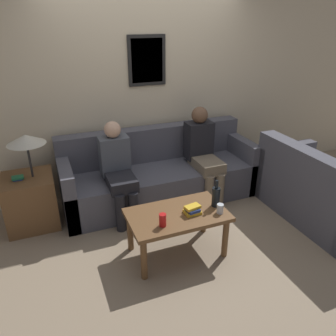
% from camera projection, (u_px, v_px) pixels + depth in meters
% --- Properties ---
extents(ground_plane, '(16.00, 16.00, 0.00)m').
position_uv_depth(ground_plane, '(174.00, 215.00, 3.97)').
color(ground_plane, gray).
extents(wall_back, '(9.00, 0.08, 2.60)m').
position_uv_depth(wall_back, '(147.00, 92.00, 4.21)').
color(wall_back, beige).
rests_on(wall_back, ground_plane).
extents(couch_main, '(2.47, 0.83, 0.89)m').
position_uv_depth(couch_main, '(160.00, 175.00, 4.26)').
color(couch_main, '#4C4C56').
rests_on(couch_main, ground_plane).
extents(couch_side, '(0.83, 1.46, 0.89)m').
position_uv_depth(couch_side, '(319.00, 194.00, 3.81)').
color(couch_side, '#4C4C56').
rests_on(couch_side, ground_plane).
extents(coffee_table, '(0.96, 0.57, 0.47)m').
position_uv_depth(coffee_table, '(177.00, 219.00, 3.19)').
color(coffee_table, brown).
rests_on(coffee_table, ground_plane).
extents(side_table_with_lamp, '(0.54, 0.54, 1.08)m').
position_uv_depth(side_table_with_lamp, '(31.00, 196.00, 3.67)').
color(side_table_with_lamp, brown).
rests_on(side_table_with_lamp, ground_plane).
extents(wine_bottle, '(0.08, 0.08, 0.28)m').
position_uv_depth(wine_bottle, '(216.00, 196.00, 3.24)').
color(wine_bottle, black).
rests_on(wine_bottle, coffee_table).
extents(drinking_glass, '(0.07, 0.07, 0.09)m').
position_uv_depth(drinking_glass, '(220.00, 209.00, 3.14)').
color(drinking_glass, silver).
rests_on(drinking_glass, coffee_table).
extents(book_stack, '(0.16, 0.13, 0.08)m').
position_uv_depth(book_stack, '(192.00, 210.00, 3.14)').
color(book_stack, gold).
rests_on(book_stack, coffee_table).
extents(soda_can, '(0.07, 0.07, 0.12)m').
position_uv_depth(soda_can, '(163.00, 220.00, 2.94)').
color(soda_can, red).
rests_on(soda_can, coffee_table).
extents(person_left, '(0.34, 0.63, 1.13)m').
position_uv_depth(person_left, '(118.00, 168.00, 3.75)').
color(person_left, black).
rests_on(person_left, ground_plane).
extents(person_right, '(0.34, 0.64, 1.17)m').
position_uv_depth(person_right, '(203.00, 151.00, 4.17)').
color(person_right, '#756651').
rests_on(person_right, ground_plane).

